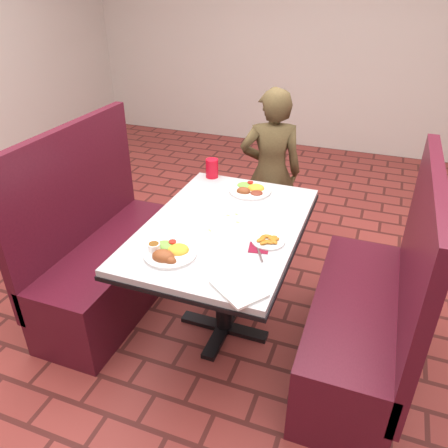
# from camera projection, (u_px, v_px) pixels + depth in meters

# --- Properties ---
(dining_table) EXTENTS (0.81, 1.21, 0.75)m
(dining_table) POSITION_uv_depth(u_px,v_px,m) (224.00, 239.00, 2.39)
(dining_table) COLOR #B7BABC
(dining_table) RESTS_ON ground
(booth_bench_left) EXTENTS (0.47, 1.20, 1.17)m
(booth_bench_left) POSITION_uv_depth(u_px,v_px,m) (107.00, 259.00, 2.79)
(booth_bench_left) COLOR #511221
(booth_bench_left) RESTS_ON ground
(booth_bench_right) EXTENTS (0.47, 1.20, 1.17)m
(booth_bench_right) POSITION_uv_depth(u_px,v_px,m) (365.00, 319.00, 2.31)
(booth_bench_right) COLOR #511221
(booth_bench_right) RESTS_ON ground
(diner_person) EXTENTS (0.53, 0.44, 1.26)m
(diner_person) POSITION_uv_depth(u_px,v_px,m) (270.00, 173.00, 3.24)
(diner_person) COLOR brown
(diner_person) RESTS_ON ground
(near_dinner_plate) EXTENTS (0.25, 0.25, 0.08)m
(near_dinner_plate) POSITION_uv_depth(u_px,v_px,m) (169.00, 250.00, 2.07)
(near_dinner_plate) COLOR white
(near_dinner_plate) RESTS_ON dining_table
(far_dinner_plate) EXTENTS (0.26, 0.26, 0.07)m
(far_dinner_plate) POSITION_uv_depth(u_px,v_px,m) (250.00, 188.00, 2.68)
(far_dinner_plate) COLOR white
(far_dinner_plate) RESTS_ON dining_table
(plantain_plate) EXTENTS (0.16, 0.16, 0.03)m
(plantain_plate) POSITION_uv_depth(u_px,v_px,m) (268.00, 240.00, 2.18)
(plantain_plate) COLOR white
(plantain_plate) RESTS_ON dining_table
(maroon_napkin) EXTENTS (0.11, 0.11, 0.00)m
(maroon_napkin) POSITION_uv_depth(u_px,v_px,m) (259.00, 248.00, 2.13)
(maroon_napkin) COLOR maroon
(maroon_napkin) RESTS_ON dining_table
(spoon_utensil) EXTENTS (0.07, 0.12, 0.00)m
(spoon_utensil) POSITION_uv_depth(u_px,v_px,m) (260.00, 254.00, 2.08)
(spoon_utensil) COLOR silver
(spoon_utensil) RESTS_ON dining_table
(red_tumbler) EXTENTS (0.08, 0.08, 0.12)m
(red_tumbler) POSITION_uv_depth(u_px,v_px,m) (212.00, 168.00, 2.85)
(red_tumbler) COLOR red
(red_tumbler) RESTS_ON dining_table
(paper_napkin) EXTENTS (0.27, 0.26, 0.01)m
(paper_napkin) POSITION_uv_depth(u_px,v_px,m) (239.00, 289.00, 1.85)
(paper_napkin) COLOR white
(paper_napkin) RESTS_ON dining_table
(knife_utensil) EXTENTS (0.05, 0.16, 0.00)m
(knife_utensil) POSITION_uv_depth(u_px,v_px,m) (178.00, 258.00, 2.04)
(knife_utensil) COLOR silver
(knife_utensil) RESTS_ON dining_table
(fork_utensil) EXTENTS (0.06, 0.13, 0.00)m
(fork_utensil) POSITION_uv_depth(u_px,v_px,m) (181.00, 259.00, 2.04)
(fork_utensil) COLOR #BBBCC0
(fork_utensil) RESTS_ON dining_table
(lettuce_shreds) EXTENTS (0.28, 0.32, 0.00)m
(lettuce_shreds) POSITION_uv_depth(u_px,v_px,m) (235.00, 220.00, 2.38)
(lettuce_shreds) COLOR #9AD153
(lettuce_shreds) RESTS_ON dining_table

